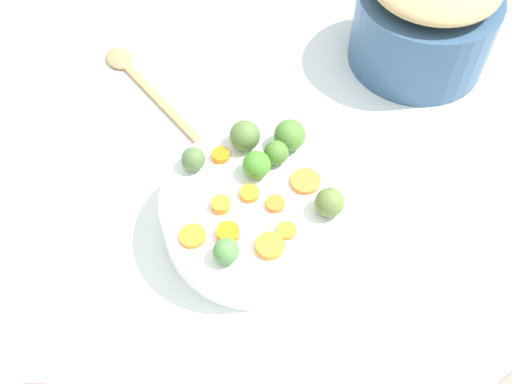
% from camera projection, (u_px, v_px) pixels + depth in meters
% --- Properties ---
extents(tabletop, '(2.40, 2.40, 0.02)m').
position_uv_depth(tabletop, '(253.00, 233.00, 0.87)').
color(tabletop, white).
rests_on(tabletop, ground).
extents(serving_bowl_carrots, '(0.25, 0.25, 0.08)m').
position_uv_depth(serving_bowl_carrots, '(256.00, 213.00, 0.83)').
color(serving_bowl_carrots, white).
rests_on(serving_bowl_carrots, tabletop).
extents(metal_pot, '(0.23, 0.23, 0.13)m').
position_uv_depth(metal_pot, '(422.00, 28.00, 1.00)').
color(metal_pot, '#304E6E').
rests_on(metal_pot, tabletop).
extents(carrot_slice_0, '(0.04, 0.04, 0.01)m').
position_uv_depth(carrot_slice_0, '(250.00, 193.00, 0.80)').
color(carrot_slice_0, orange).
rests_on(carrot_slice_0, serving_bowl_carrots).
extents(carrot_slice_1, '(0.03, 0.03, 0.01)m').
position_uv_depth(carrot_slice_1, '(221.00, 205.00, 0.78)').
color(carrot_slice_1, orange).
rests_on(carrot_slice_1, serving_bowl_carrots).
extents(carrot_slice_2, '(0.04, 0.04, 0.01)m').
position_uv_depth(carrot_slice_2, '(193.00, 236.00, 0.76)').
color(carrot_slice_2, orange).
rests_on(carrot_slice_2, serving_bowl_carrots).
extents(carrot_slice_3, '(0.06, 0.06, 0.01)m').
position_uv_depth(carrot_slice_3, '(306.00, 181.00, 0.81)').
color(carrot_slice_3, orange).
rests_on(carrot_slice_3, serving_bowl_carrots).
extents(carrot_slice_4, '(0.03, 0.03, 0.01)m').
position_uv_depth(carrot_slice_4, '(287.00, 231.00, 0.76)').
color(carrot_slice_4, orange).
rests_on(carrot_slice_4, serving_bowl_carrots).
extents(carrot_slice_5, '(0.05, 0.05, 0.01)m').
position_uv_depth(carrot_slice_5, '(270.00, 246.00, 0.75)').
color(carrot_slice_5, orange).
rests_on(carrot_slice_5, serving_bowl_carrots).
extents(carrot_slice_6, '(0.04, 0.04, 0.01)m').
position_uv_depth(carrot_slice_6, '(228.00, 233.00, 0.76)').
color(carrot_slice_6, orange).
rests_on(carrot_slice_6, serving_bowl_carrots).
extents(carrot_slice_7, '(0.03, 0.03, 0.01)m').
position_uv_depth(carrot_slice_7, '(275.00, 204.00, 0.79)').
color(carrot_slice_7, orange).
rests_on(carrot_slice_7, serving_bowl_carrots).
extents(carrot_slice_8, '(0.03, 0.03, 0.01)m').
position_uv_depth(carrot_slice_8, '(221.00, 155.00, 0.83)').
color(carrot_slice_8, orange).
rests_on(carrot_slice_8, serving_bowl_carrots).
extents(brussels_sprout_0, '(0.04, 0.04, 0.04)m').
position_uv_depth(brussels_sprout_0, '(290.00, 135.00, 0.83)').
color(brussels_sprout_0, '#4A7E30').
rests_on(brussels_sprout_0, serving_bowl_carrots).
extents(brussels_sprout_1, '(0.04, 0.04, 0.04)m').
position_uv_depth(brussels_sprout_1, '(245.00, 135.00, 0.83)').
color(brussels_sprout_1, '#537036').
rests_on(brussels_sprout_1, serving_bowl_carrots).
extents(brussels_sprout_2, '(0.03, 0.03, 0.03)m').
position_uv_depth(brussels_sprout_2, '(276.00, 153.00, 0.82)').
color(brussels_sprout_2, '#47722B').
rests_on(brussels_sprout_2, serving_bowl_carrots).
extents(brussels_sprout_3, '(0.03, 0.03, 0.03)m').
position_uv_depth(brussels_sprout_3, '(226.00, 251.00, 0.73)').
color(brussels_sprout_3, '#4D8241').
rests_on(brussels_sprout_3, serving_bowl_carrots).
extents(brussels_sprout_4, '(0.04, 0.04, 0.04)m').
position_uv_depth(brussels_sprout_4, '(330.00, 202.00, 0.77)').
color(brussels_sprout_4, '#5C7336').
rests_on(brussels_sprout_4, serving_bowl_carrots).
extents(brussels_sprout_5, '(0.04, 0.04, 0.04)m').
position_uv_depth(brussels_sprout_5, '(257.00, 165.00, 0.80)').
color(brussels_sprout_5, '#428627').
rests_on(brussels_sprout_5, serving_bowl_carrots).
extents(brussels_sprout_6, '(0.03, 0.03, 0.03)m').
position_uv_depth(brussels_sprout_6, '(193.00, 159.00, 0.81)').
color(brussels_sprout_6, '#4D6B3B').
rests_on(brussels_sprout_6, serving_bowl_carrots).
extents(wooden_spoon, '(0.29, 0.07, 0.01)m').
position_uv_depth(wooden_spoon, '(141.00, 81.00, 1.02)').
color(wooden_spoon, '#A87A51').
rests_on(wooden_spoon, tabletop).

